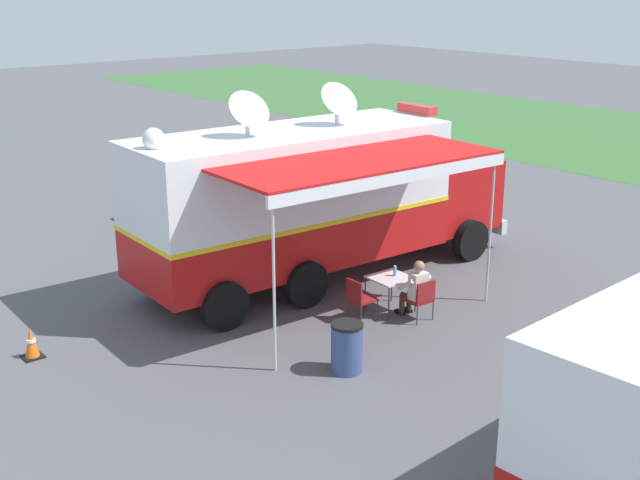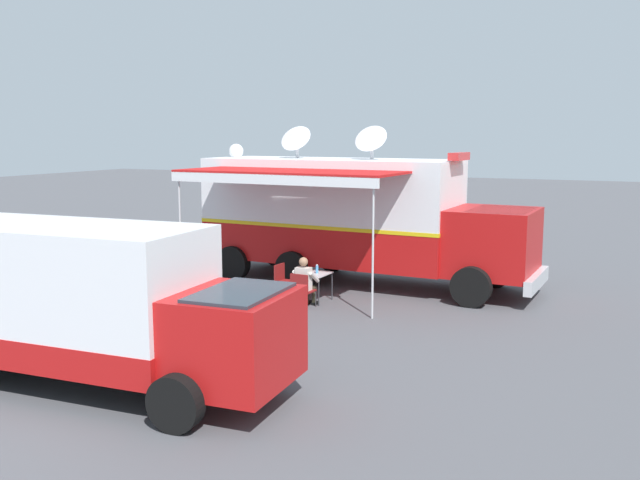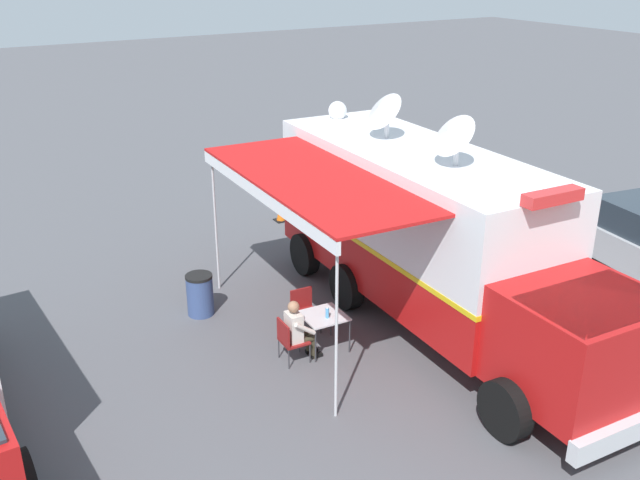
{
  "view_description": "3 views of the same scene",
  "coord_description": "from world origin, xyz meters",
  "px_view_note": "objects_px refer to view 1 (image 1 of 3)",
  "views": [
    {
      "loc": [
        13.86,
        -10.73,
        6.64
      ],
      "look_at": [
        1.06,
        -0.07,
        1.31
      ],
      "focal_mm": 46.34,
      "sensor_mm": 36.0,
      "label": 1
    },
    {
      "loc": [
        17.96,
        7.85,
        4.17
      ],
      "look_at": [
        0.76,
        0.01,
        1.28
      ],
      "focal_mm": 38.75,
      "sensor_mm": 36.0,
      "label": 2
    },
    {
      "loc": [
        8.77,
        10.91,
        7.28
      ],
      "look_at": [
        1.63,
        -1.03,
        1.51
      ],
      "focal_mm": 39.95,
      "sensor_mm": 36.0,
      "label": 3
    }
  ],
  "objects_px": {
    "folding_chair_at_table": "(421,297)",
    "water_bottle": "(395,271)",
    "traffic_cone": "(31,343)",
    "folding_chair_beside_table": "(359,296)",
    "seated_responder": "(415,288)",
    "command_truck": "(319,196)",
    "trash_bin": "(347,347)",
    "car_behind_truck": "(216,187)",
    "folding_table": "(391,280)"
  },
  "relations": [
    {
      "from": "water_bottle",
      "to": "seated_responder",
      "type": "height_order",
      "value": "seated_responder"
    },
    {
      "from": "folding_table",
      "to": "water_bottle",
      "type": "xyz_separation_m",
      "value": [
        -0.01,
        0.12,
        0.16
      ]
    },
    {
      "from": "command_truck",
      "to": "water_bottle",
      "type": "bearing_deg",
      "value": -0.26
    },
    {
      "from": "seated_responder",
      "to": "car_behind_truck",
      "type": "bearing_deg",
      "value": 173.67
    },
    {
      "from": "folding_chair_beside_table",
      "to": "trash_bin",
      "type": "relative_size",
      "value": 0.96
    },
    {
      "from": "trash_bin",
      "to": "car_behind_truck",
      "type": "xyz_separation_m",
      "value": [
        -9.76,
        3.63,
        0.42
      ]
    },
    {
      "from": "command_truck",
      "to": "seated_responder",
      "type": "bearing_deg",
      "value": -0.76
    },
    {
      "from": "folding_table",
      "to": "trash_bin",
      "type": "bearing_deg",
      "value": -59.31
    },
    {
      "from": "command_truck",
      "to": "folding_chair_beside_table",
      "type": "relative_size",
      "value": 11.03
    },
    {
      "from": "folding_chair_at_table",
      "to": "traffic_cone",
      "type": "bearing_deg",
      "value": -116.78
    },
    {
      "from": "water_bottle",
      "to": "folding_chair_beside_table",
      "type": "bearing_deg",
      "value": -92.32
    },
    {
      "from": "command_truck",
      "to": "folding_chair_at_table",
      "type": "xyz_separation_m",
      "value": [
        3.26,
        -0.05,
        -1.43
      ]
    },
    {
      "from": "command_truck",
      "to": "trash_bin",
      "type": "bearing_deg",
      "value": -34.03
    },
    {
      "from": "folding_chair_beside_table",
      "to": "seated_responder",
      "type": "distance_m",
      "value": 1.16
    },
    {
      "from": "traffic_cone",
      "to": "folding_chair_at_table",
      "type": "bearing_deg",
      "value": 63.22
    },
    {
      "from": "folding_chair_at_table",
      "to": "water_bottle",
      "type": "bearing_deg",
      "value": 177.28
    },
    {
      "from": "water_bottle",
      "to": "car_behind_truck",
      "type": "distance_m",
      "value": 8.29
    },
    {
      "from": "seated_responder",
      "to": "traffic_cone",
      "type": "height_order",
      "value": "seated_responder"
    },
    {
      "from": "command_truck",
      "to": "folding_table",
      "type": "relative_size",
      "value": 11.46
    },
    {
      "from": "water_bottle",
      "to": "folding_chair_at_table",
      "type": "xyz_separation_m",
      "value": [
        0.81,
        -0.04,
        -0.32
      ]
    },
    {
      "from": "folding_table",
      "to": "folding_chair_beside_table",
      "type": "height_order",
      "value": "folding_chair_beside_table"
    },
    {
      "from": "command_truck",
      "to": "seated_responder",
      "type": "height_order",
      "value": "command_truck"
    },
    {
      "from": "water_bottle",
      "to": "command_truck",
      "type": "bearing_deg",
      "value": 179.74
    },
    {
      "from": "trash_bin",
      "to": "traffic_cone",
      "type": "distance_m",
      "value": 5.76
    },
    {
      "from": "traffic_cone",
      "to": "car_behind_truck",
      "type": "xyz_separation_m",
      "value": [
        -5.67,
        7.68,
        0.6
      ]
    },
    {
      "from": "seated_responder",
      "to": "folding_chair_at_table",
      "type": "bearing_deg",
      "value": -2.74
    },
    {
      "from": "seated_responder",
      "to": "car_behind_truck",
      "type": "relative_size",
      "value": 0.28
    },
    {
      "from": "command_truck",
      "to": "trash_bin",
      "type": "distance_m",
      "value": 5.03
    },
    {
      "from": "seated_responder",
      "to": "trash_bin",
      "type": "xyz_separation_m",
      "value": [
        0.9,
        -2.65,
        -0.2
      ]
    },
    {
      "from": "folding_table",
      "to": "trash_bin",
      "type": "relative_size",
      "value": 0.92
    },
    {
      "from": "traffic_cone",
      "to": "trash_bin",
      "type": "bearing_deg",
      "value": 44.73
    },
    {
      "from": "folding_chair_beside_table",
      "to": "trash_bin",
      "type": "distance_m",
      "value": 2.31
    },
    {
      "from": "trash_bin",
      "to": "traffic_cone",
      "type": "relative_size",
      "value": 1.57
    },
    {
      "from": "seated_responder",
      "to": "command_truck",
      "type": "bearing_deg",
      "value": 179.24
    },
    {
      "from": "command_truck",
      "to": "folding_chair_beside_table",
      "type": "height_order",
      "value": "command_truck"
    },
    {
      "from": "trash_bin",
      "to": "folding_table",
      "type": "bearing_deg",
      "value": 120.69
    },
    {
      "from": "folding_chair_at_table",
      "to": "traffic_cone",
      "type": "height_order",
      "value": "folding_chair_at_table"
    },
    {
      "from": "trash_bin",
      "to": "folding_chair_beside_table",
      "type": "bearing_deg",
      "value": 132.56
    },
    {
      "from": "folding_table",
      "to": "folding_chair_at_table",
      "type": "distance_m",
      "value": 0.82
    },
    {
      "from": "water_bottle",
      "to": "folding_chair_at_table",
      "type": "relative_size",
      "value": 0.26
    },
    {
      "from": "command_truck",
      "to": "traffic_cone",
      "type": "height_order",
      "value": "command_truck"
    },
    {
      "from": "folding_chair_at_table",
      "to": "folding_chair_beside_table",
      "type": "bearing_deg",
      "value": -132.22
    },
    {
      "from": "water_bottle",
      "to": "seated_responder",
      "type": "xyz_separation_m",
      "value": [
        0.62,
        -0.03,
        -0.18
      ]
    },
    {
      "from": "water_bottle",
      "to": "folding_chair_beside_table",
      "type": "xyz_separation_m",
      "value": [
        -0.04,
        -0.97,
        -0.32
      ]
    },
    {
      "from": "folding_chair_at_table",
      "to": "car_behind_truck",
      "type": "height_order",
      "value": "car_behind_truck"
    },
    {
      "from": "folding_chair_at_table",
      "to": "command_truck",
      "type": "bearing_deg",
      "value": 179.13
    },
    {
      "from": "car_behind_truck",
      "to": "seated_responder",
      "type": "bearing_deg",
      "value": -6.33
    },
    {
      "from": "command_truck",
      "to": "water_bottle",
      "type": "xyz_separation_m",
      "value": [
        2.45,
        -0.01,
        -1.11
      ]
    },
    {
      "from": "folding_table",
      "to": "traffic_cone",
      "type": "relative_size",
      "value": 1.44
    },
    {
      "from": "command_truck",
      "to": "trash_bin",
      "type": "xyz_separation_m",
      "value": [
        3.98,
        -2.69,
        -1.49
      ]
    }
  ]
}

